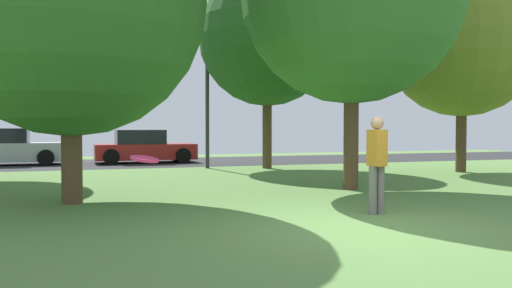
% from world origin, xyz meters
% --- Properties ---
extents(ground_plane, '(44.00, 44.00, 0.00)m').
position_xyz_m(ground_plane, '(0.00, 0.00, 0.00)').
color(ground_plane, '#5B8442').
extents(road_strip, '(44.00, 6.40, 0.01)m').
position_xyz_m(road_strip, '(0.00, 16.00, 0.00)').
color(road_strip, '#28282B').
rests_on(road_strip, ground_plane).
extents(maple_tree_far, '(5.19, 5.19, 7.06)m').
position_xyz_m(maple_tree_far, '(8.27, 7.78, 4.46)').
color(maple_tree_far, brown).
rests_on(maple_tree_far, ground_plane).
extents(oak_tree_left, '(5.01, 5.01, 7.31)m').
position_xyz_m(oak_tree_left, '(2.64, 11.46, 4.79)').
color(oak_tree_left, brown).
rests_on(oak_tree_left, ground_plane).
extents(oak_tree_right, '(5.37, 5.37, 6.69)m').
position_xyz_m(oak_tree_right, '(-4.15, 4.20, 4.00)').
color(oak_tree_right, brown).
rests_on(oak_tree_right, ground_plane).
extents(person_bystander, '(0.30, 0.33, 1.70)m').
position_xyz_m(person_bystander, '(0.86, 1.07, 0.94)').
color(person_bystander, slate).
rests_on(person_bystander, ground_plane).
extents(frisbee_disc, '(0.38, 0.38, 0.07)m').
position_xyz_m(frisbee_disc, '(-3.47, -1.82, 1.21)').
color(frisbee_disc, '#EA2D6B').
extents(parked_car_silver, '(4.29, 1.94, 1.47)m').
position_xyz_m(parked_car_silver, '(-6.71, 16.28, 0.67)').
color(parked_car_silver, '#B7B7BC').
rests_on(parked_car_silver, ground_plane).
extents(parked_car_red, '(4.17, 2.07, 1.40)m').
position_xyz_m(parked_car_red, '(-1.29, 16.04, 0.64)').
color(parked_car_red, '#B21E1E').
rests_on(parked_car_red, ground_plane).
extents(street_lamp_post, '(0.14, 0.14, 4.50)m').
position_xyz_m(street_lamp_post, '(0.56, 12.20, 2.25)').
color(street_lamp_post, '#2D2D33').
rests_on(street_lamp_post, ground_plane).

